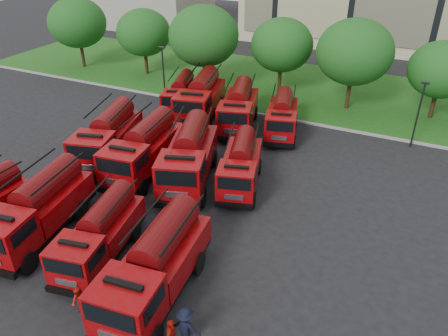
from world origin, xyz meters
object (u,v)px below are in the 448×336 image
object	(u,v)px
fire_truck_4	(108,136)
firefighter_5	(231,198)
fire_truck_6	(189,156)
fire_truck_1	(37,209)
fire_truck_9	(201,98)
fire_truck_10	(239,108)
fire_truck_8	(181,94)
fire_truck_7	(241,165)
firefighter_1	(83,316)
firefighter_4	(78,164)
fire_truck_3	(156,265)
firefighter_0	(78,281)
fire_truck_2	(100,233)
fire_truck_11	(282,116)
fire_truck_5	(143,148)

from	to	relation	value
fire_truck_4	firefighter_5	xyz separation A→B (m)	(10.12, -0.98, -1.75)
fire_truck_6	firefighter_5	size ratio (longest dim) A/B	4.51
fire_truck_4	fire_truck_1	bearing A→B (deg)	-91.43
fire_truck_1	fire_truck_6	bearing A→B (deg)	53.03
fire_truck_9	fire_truck_10	distance (m)	3.74
fire_truck_6	fire_truck_8	world-z (taller)	fire_truck_6
fire_truck_6	fire_truck_8	size ratio (longest dim) A/B	1.24
fire_truck_7	firefighter_1	bearing A→B (deg)	-115.19
fire_truck_1	firefighter_4	size ratio (longest dim) A/B	4.32
fire_truck_3	firefighter_0	bearing A→B (deg)	-171.83
fire_truck_7	firefighter_5	bearing A→B (deg)	-102.06
fire_truck_2	fire_truck_11	xyz separation A→B (m)	(3.51, 17.93, 0.03)
fire_truck_6	fire_truck_1	bearing A→B (deg)	-136.76
fire_truck_5	fire_truck_6	size ratio (longest dim) A/B	0.95
fire_truck_5	fire_truck_9	distance (m)	9.83
fire_truck_4	firefighter_4	distance (m)	2.93
fire_truck_4	fire_truck_9	distance (m)	9.60
firefighter_0	firefighter_4	bearing A→B (deg)	121.99
fire_truck_11	firefighter_4	xyz separation A→B (m)	(-11.33, -11.06, -1.51)
fire_truck_3	firefighter_4	distance (m)	14.31
fire_truck_6	fire_truck_2	bearing A→B (deg)	-111.22
fire_truck_7	firefighter_4	distance (m)	11.84
fire_truck_11	firefighter_0	bearing A→B (deg)	-115.33
firefighter_0	firefighter_1	bearing A→B (deg)	-53.30
firefighter_0	firefighter_1	world-z (taller)	firefighter_0
fire_truck_9	firefighter_0	xyz separation A→B (m)	(3.88, -19.95, -1.82)
fire_truck_3	firefighter_4	world-z (taller)	fire_truck_3
firefighter_0	firefighter_5	size ratio (longest dim) A/B	1.02
fire_truck_4	fire_truck_9	size ratio (longest dim) A/B	0.96
firefighter_1	firefighter_4	xyz separation A→B (m)	(-9.52, 10.43, 0.00)
fire_truck_1	firefighter_1	world-z (taller)	fire_truck_1
fire_truck_11	firefighter_0	world-z (taller)	fire_truck_11
fire_truck_7	fire_truck_10	world-z (taller)	fire_truck_10
fire_truck_8	firefighter_5	xyz separation A→B (m)	(10.02, -11.00, -1.47)
fire_truck_2	fire_truck_9	bearing A→B (deg)	91.30
fire_truck_2	fire_truck_5	xyz separation A→B (m)	(-2.97, 8.17, 0.28)
fire_truck_2	firefighter_5	xyz separation A→B (m)	(3.78, 7.72, -1.48)
fire_truck_8	fire_truck_10	bearing A→B (deg)	-28.78
fire_truck_5	firefighter_0	distance (m)	10.74
fire_truck_7	fire_truck_10	xyz separation A→B (m)	(-3.76, 8.18, 0.20)
fire_truck_9	fire_truck_3	bearing A→B (deg)	-81.01
fire_truck_7	firefighter_5	distance (m)	2.26
fire_truck_1	fire_truck_2	size ratio (longest dim) A/B	1.15
fire_truck_2	fire_truck_7	world-z (taller)	fire_truck_7
firefighter_1	firefighter_5	distance (m)	11.46
fire_truck_7	firefighter_0	size ratio (longest dim) A/B	3.64
fire_truck_11	firefighter_0	size ratio (longest dim) A/B	3.66
fire_truck_8	firefighter_0	world-z (taller)	fire_truck_8
fire_truck_4	fire_truck_7	bearing A→B (deg)	-11.40
fire_truck_4	firefighter_4	bearing A→B (deg)	-144.70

